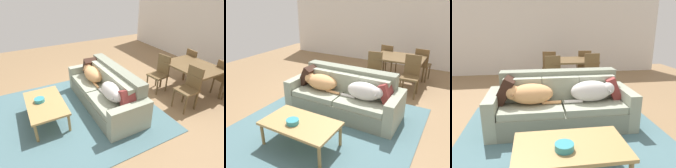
# 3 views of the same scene
# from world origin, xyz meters

# --- Properties ---
(ground_plane) EXTENTS (10.00, 10.00, 0.00)m
(ground_plane) POSITION_xyz_m (0.00, 0.00, 0.00)
(ground_plane) COLOR #8C6D4A
(back_partition) EXTENTS (8.00, 0.12, 2.70)m
(back_partition) POSITION_xyz_m (0.00, 4.00, 1.35)
(back_partition) COLOR silver
(back_partition) RESTS_ON ground
(area_rug) EXTENTS (3.11, 3.40, 0.01)m
(area_rug) POSITION_xyz_m (0.20, -0.64, 0.01)
(area_rug) COLOR slate
(area_rug) RESTS_ON ground
(couch) EXTENTS (2.27, 0.87, 0.88)m
(couch) POSITION_xyz_m (0.20, 0.12, 0.34)
(couch) COLOR gray
(couch) RESTS_ON ground
(dog_on_left_cushion) EXTENTS (0.83, 0.39, 0.31)m
(dog_on_left_cushion) POSITION_xyz_m (-0.29, 0.01, 0.60)
(dog_on_left_cushion) COLOR tan
(dog_on_left_cushion) RESTS_ON couch
(dog_on_right_cushion) EXTENTS (0.80, 0.32, 0.33)m
(dog_on_right_cushion) POSITION_xyz_m (0.69, -0.00, 0.60)
(dog_on_right_cushion) COLOR silver
(dog_on_right_cushion) RESTS_ON couch
(throw_pillow_by_left_arm) EXTENTS (0.38, 0.46, 0.46)m
(throw_pillow_by_left_arm) POSITION_xyz_m (-0.66, 0.16, 0.63)
(throw_pillow_by_left_arm) COLOR #321D15
(throw_pillow_by_left_arm) RESTS_ON couch
(throw_pillow_by_right_arm) EXTENTS (0.30, 0.39, 0.40)m
(throw_pillow_by_right_arm) POSITION_xyz_m (1.06, 0.16, 0.60)
(throw_pillow_by_right_arm) COLOR brown
(throw_pillow_by_right_arm) RESTS_ON couch
(coffee_table) EXTENTS (1.18, 0.68, 0.42)m
(coffee_table) POSITION_xyz_m (0.13, -1.19, 0.38)
(coffee_table) COLOR #AA8850
(coffee_table) RESTS_ON ground
(bowl_on_coffee_table) EXTENTS (0.19, 0.19, 0.07)m
(bowl_on_coffee_table) POSITION_xyz_m (0.06, -1.27, 0.46)
(bowl_on_coffee_table) COLOR teal
(bowl_on_coffee_table) RESTS_ON coffee_table
(dining_table) EXTENTS (1.22, 0.96, 0.75)m
(dining_table) POSITION_xyz_m (0.73, 2.17, 0.68)
(dining_table) COLOR brown
(dining_table) RESTS_ON ground
(dining_chair_near_left) EXTENTS (0.45, 0.45, 0.91)m
(dining_chair_near_left) POSITION_xyz_m (0.23, 1.61, 0.50)
(dining_chair_near_left) COLOR brown
(dining_chair_near_left) RESTS_ON ground
(dining_chair_near_right) EXTENTS (0.41, 0.41, 0.95)m
(dining_chair_near_right) POSITION_xyz_m (1.15, 1.62, 0.53)
(dining_chair_near_right) COLOR brown
(dining_chair_near_right) RESTS_ON ground
(dining_chair_far_left) EXTENTS (0.45, 0.45, 0.89)m
(dining_chair_far_left) POSITION_xyz_m (0.23, 2.79, 0.49)
(dining_chair_far_left) COLOR brown
(dining_chair_far_left) RESTS_ON ground
(dining_chair_far_right) EXTENTS (0.44, 0.44, 0.90)m
(dining_chair_far_right) POSITION_xyz_m (1.20, 2.73, 0.50)
(dining_chair_far_right) COLOR brown
(dining_chair_far_right) RESTS_ON ground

